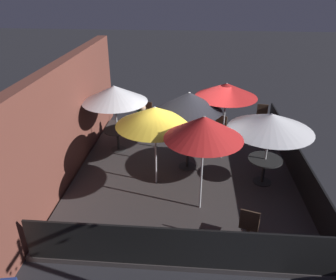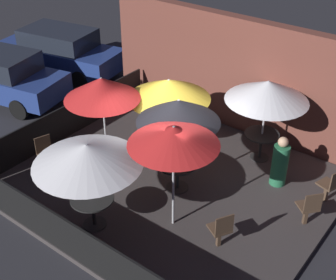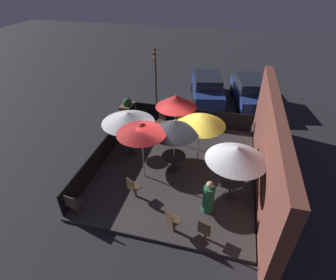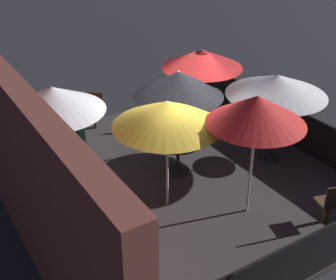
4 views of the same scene
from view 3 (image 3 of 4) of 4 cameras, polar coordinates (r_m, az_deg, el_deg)
The scene contains 24 objects.
ground_plane at distance 11.25m, azimuth 1.81°, elevation -6.20°, with size 60.00×60.00×0.00m, color #26262B.
patio_deck at distance 11.22m, azimuth 1.81°, elevation -5.97°, with size 7.32×6.36×0.12m.
building_wall at distance 10.25m, azimuth 20.93°, elevation -1.72°, with size 8.92×0.36×3.31m.
fence_front at distance 11.80m, azimuth -13.17°, elevation -1.44°, with size 7.12×0.05×0.95m.
fence_side_left at distance 13.87m, azimuth 5.13°, elevation 5.10°, with size 0.05×6.16×0.95m.
patio_umbrella_0 at distance 8.92m, azimuth 14.75°, elevation -2.88°, with size 2.06×2.06×2.21m.
patio_umbrella_1 at distance 11.04m, azimuth -8.73°, elevation 4.87°, with size 2.23×2.23×2.07m.
patio_umbrella_2 at distance 9.78m, azimuth 1.37°, elevation 2.97°, with size 1.87×1.87×2.37m.
patio_umbrella_3 at distance 10.49m, azimuth 7.04°, elevation 4.49°, with size 2.06×2.06×2.26m.
patio_umbrella_4 at distance 11.48m, azimuth 1.79°, elevation 8.47°, with size 1.81×1.81×2.47m.
patio_umbrella_5 at distance 9.42m, azimuth -5.83°, elevation 2.51°, with size 1.84×1.84×2.45m.
dining_table_0 at distance 9.77m, azimuth 13.60°, elevation -9.32°, with size 0.90×0.90×0.74m.
dining_table_1 at distance 11.68m, azimuth -8.21°, elevation -0.47°, with size 0.93×0.93×0.75m.
dining_table_2 at distance 10.64m, azimuth 1.26°, elevation -4.04°, with size 0.97×0.97×0.73m.
patio_chair_0 at distance 8.39m, azimuth 8.11°, elevation -18.76°, with size 0.50×0.50×0.92m.
patio_chair_1 at distance 8.50m, azimuth 0.88°, elevation -17.18°, with size 0.56×0.56×0.94m.
patio_chair_2 at distance 9.50m, azimuth -19.91°, elevation -12.91°, with size 0.46×0.46×0.93m.
patio_chair_3 at distance 13.45m, azimuth -1.56°, elevation 4.34°, with size 0.50×0.50×0.91m.
patio_chair_4 at distance 9.60m, azimuth -7.56°, elevation -10.07°, with size 0.55×0.55×0.92m.
patron_0 at distance 9.14m, azimuth 8.80°, elevation -12.34°, with size 0.51×0.51×1.31m.
planter_box at distance 15.47m, azimuth -8.79°, elevation 7.19°, with size 0.97×0.68×0.92m.
light_post at distance 15.13m, azimuth -2.72°, elevation 13.76°, with size 1.10×0.12×3.65m.
parked_car_0 at distance 16.90m, azimuth 8.50°, elevation 11.28°, with size 4.58×2.59×1.62m.
parked_car_1 at distance 16.99m, azimuth 17.39°, elevation 10.22°, with size 4.77×2.51×1.62m.
Camera 3 is at (8.43, 1.76, 7.25)m, focal length 28.00 mm.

